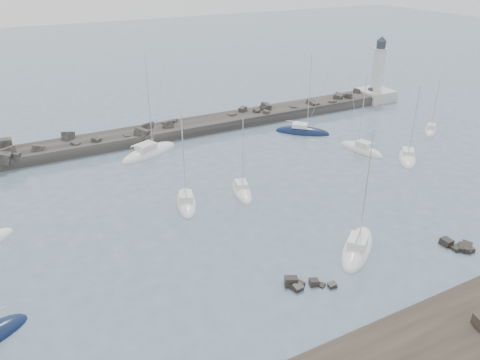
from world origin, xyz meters
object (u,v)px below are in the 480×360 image
Objects in this scene: sailboat_3 at (186,203)px; sailboat_10 at (430,131)px; sailboat_4 at (149,153)px; sailboat_7 at (302,132)px; sailboat_5 at (242,191)px; sailboat_9 at (407,158)px; lighthouse at (376,86)px; sailboat_8 at (361,150)px; sailboat_6 at (357,249)px.

sailboat_3 reaches higher than sailboat_10.
sailboat_7 is (28.11, -3.55, -0.01)m from sailboat_4.
sailboat_4 is 1.47× the size of sailboat_5.
sailboat_3 is at bearing 175.79° from sailboat_9.
lighthouse is at bearing 24.49° from sailboat_3.
sailboat_3 is 33.05m from sailboat_8.
lighthouse is at bearing 45.91° from sailboat_6.
sailboat_9 is (29.01, -2.24, -0.00)m from sailboat_5.
sailboat_3 is 1.24× the size of sailboat_10.
sailboat_7 is at bearing -159.13° from lighthouse.
sailboat_7 is 19.64m from sailboat_9.
sailboat_10 is at bearing 5.28° from sailboat_3.
sailboat_10 is (50.52, 4.67, -0.01)m from sailboat_3.
sailboat_3 is at bearing -152.37° from sailboat_7.
sailboat_3 is 0.99× the size of sailboat_9.
sailboat_7 is 1.15× the size of sailboat_8.
sailboat_4 reaches higher than sailboat_8.
sailboat_7 is at bearing 113.95° from sailboat_9.
sailboat_4 is at bearing 87.05° from sailboat_3.
sailboat_10 is at bearing 4.01° from sailboat_8.
lighthouse is 21.56m from sailboat_10.
sailboat_4 reaches higher than sailboat_3.
sailboat_9 is (-18.67, -28.11, -2.96)m from lighthouse.
sailboat_8 is (31.91, -15.34, -0.00)m from sailboat_4.
lighthouse is at bearing 6.88° from sailboat_4.
sailboat_9 is at bearing -30.79° from sailboat_4.
sailboat_4 is 1.14× the size of sailboat_6.
sailboat_6 is (-42.86, -44.24, -2.94)m from lighthouse.
sailboat_4 is 39.46m from sailboat_6.
sailboat_5 is 1.12× the size of sailboat_10.
sailboat_7 reaches higher than sailboat_8.
sailboat_5 is at bearing -3.50° from sailboat_3.
sailboat_8 is 1.28× the size of sailboat_10.
sailboat_4 is 42.01m from sailboat_9.
sailboat_3 is 0.96× the size of sailboat_8.
sailboat_7 is at bearing 107.83° from sailboat_8.
sailboat_8 is at bearing 48.07° from sailboat_6.
sailboat_6 is 0.97× the size of sailboat_7.
sailboat_4 reaches higher than sailboat_10.
sailboat_7 is 1.47× the size of sailboat_10.
sailboat_10 is at bearing 31.99° from sailboat_6.
lighthouse reaches higher than sailboat_10.
sailboat_4 reaches higher than sailboat_6.
lighthouse is at bearing 56.41° from sailboat_9.
sailboat_10 is at bearing -26.22° from sailboat_7.
lighthouse is 54.33m from sailboat_5.
sailboat_3 is 1.11× the size of sailboat_5.
sailboat_4 is at bearing 107.55° from sailboat_6.
sailboat_8 reaches higher than sailboat_10.
sailboat_3 is at bearing -92.95° from sailboat_4.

